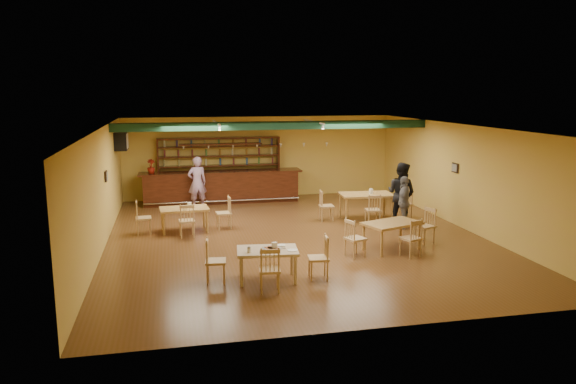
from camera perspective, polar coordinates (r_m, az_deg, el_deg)
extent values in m
plane|color=brown|center=(15.08, 0.76, -4.70)|extent=(12.00, 12.00, 0.00)
cube|color=#11331E|center=(17.32, -1.29, 6.92)|extent=(10.00, 0.30, 0.25)
cube|color=silver|center=(17.67, -7.45, 7.14)|extent=(0.05, 2.50, 0.05)
cube|color=silver|center=(18.21, 2.71, 7.31)|extent=(0.05, 2.50, 0.05)
cube|color=silver|center=(18.52, -16.95, 5.09)|extent=(0.34, 0.70, 0.48)
cube|color=black|center=(15.44, -18.39, 1.57)|extent=(0.04, 0.34, 0.28)
cube|color=black|center=(16.98, 16.98, 2.42)|extent=(0.04, 0.34, 0.28)
cube|color=black|center=(19.70, -6.92, 0.54)|extent=(5.72, 0.85, 1.13)
cube|color=black|center=(20.23, -7.12, 2.45)|extent=(4.43, 0.40, 2.28)
imported|color=maroon|center=(19.52, -14.04, 2.61)|extent=(0.35, 0.35, 0.49)
cube|color=olive|center=(15.90, -10.70, -2.82)|extent=(1.41, 0.90, 0.68)
cube|color=olive|center=(17.22, 8.10, -1.49)|extent=(1.67, 1.08, 0.80)
cube|color=olive|center=(14.08, 10.71, -4.51)|extent=(1.62, 1.27, 0.71)
cube|color=tan|center=(11.66, -2.14, -7.58)|extent=(1.35, 0.95, 0.68)
cylinder|color=silver|center=(11.57, -1.71, -5.92)|extent=(0.54, 0.54, 0.01)
cylinder|color=#EAE5C6|center=(11.36, -4.07, -6.02)|extent=(0.08, 0.08, 0.11)
cube|color=white|center=(11.78, -0.79, -5.58)|extent=(0.22, 0.18, 0.03)
cube|color=silver|center=(11.64, -1.09, -5.78)|extent=(0.32, 0.25, 0.00)
cylinder|color=white|center=(11.48, 0.46, -6.06)|extent=(0.24, 0.24, 0.01)
imported|color=#964FAC|center=(18.78, -9.42, 0.98)|extent=(0.72, 0.54, 1.77)
imported|color=black|center=(16.69, 11.67, -0.14)|extent=(1.10, 1.15, 1.86)
imported|color=gray|center=(16.24, 11.95, -1.04)|extent=(0.79, 0.96, 1.53)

